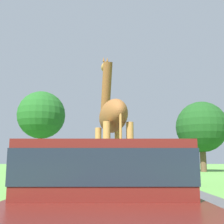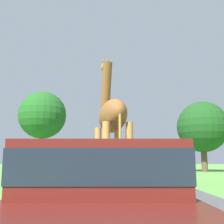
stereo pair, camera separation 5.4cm
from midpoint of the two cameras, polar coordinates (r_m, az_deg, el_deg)
road at (r=29.19m, az=0.82°, el=-12.05°), size 6.46×120.00×0.00m
giraffe_near_road at (r=8.38m, az=0.19°, el=-1.90°), size 1.17×2.91×4.83m
car_lead_maroon at (r=3.73m, az=-1.42°, el=-16.99°), size 1.98×4.67×1.44m
car_queue_right at (r=15.19m, az=8.97°, el=-11.58°), size 1.97×4.70×1.25m
car_queue_left at (r=21.30m, az=-0.58°, el=-11.09°), size 1.80×4.60×1.29m
car_far_ahead at (r=26.42m, az=2.83°, el=-10.70°), size 1.73×4.41×1.36m
car_verge_right at (r=12.40m, az=-10.33°, el=-12.13°), size 1.78×4.82×1.20m
tree_centre_back at (r=31.72m, az=-13.82°, el=-0.65°), size 5.20×5.20×8.66m
tree_far_right at (r=30.89m, az=18.05°, el=-2.91°), size 5.29×5.29×7.27m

